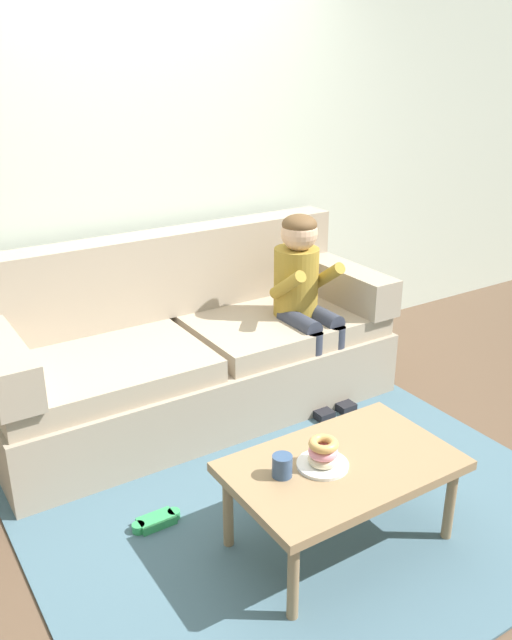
# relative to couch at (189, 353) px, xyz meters

# --- Properties ---
(ground) EXTENTS (10.00, 10.00, 0.00)m
(ground) POSITION_rel_couch_xyz_m (-0.00, -0.85, -0.35)
(ground) COLOR brown
(wall_back) EXTENTS (8.00, 0.10, 2.80)m
(wall_back) POSITION_rel_couch_xyz_m (-0.00, 0.55, 1.05)
(wall_back) COLOR beige
(wall_back) RESTS_ON ground
(area_rug) EXTENTS (2.38, 1.93, 0.01)m
(area_rug) POSITION_rel_couch_xyz_m (-0.00, -1.10, -0.35)
(area_rug) COLOR #476675
(area_rug) RESTS_ON ground
(couch) EXTENTS (2.27, 0.90, 0.99)m
(couch) POSITION_rel_couch_xyz_m (0.00, 0.00, 0.00)
(couch) COLOR tan
(couch) RESTS_ON ground
(coffee_table) EXTENTS (0.93, 0.58, 0.41)m
(coffee_table) POSITION_rel_couch_xyz_m (-0.01, -1.37, 0.01)
(coffee_table) COLOR #937551
(coffee_table) RESTS_ON ground
(person_child) EXTENTS (0.34, 0.58, 1.10)m
(person_child) POSITION_rel_couch_xyz_m (0.64, -0.21, 0.32)
(person_child) COLOR olive
(person_child) RESTS_ON ground
(plate) EXTENTS (0.21, 0.21, 0.01)m
(plate) POSITION_rel_couch_xyz_m (-0.10, -1.35, 0.06)
(plate) COLOR white
(plate) RESTS_ON coffee_table
(donut) EXTENTS (0.15, 0.15, 0.04)m
(donut) POSITION_rel_couch_xyz_m (-0.10, -1.35, 0.09)
(donut) COLOR beige
(donut) RESTS_ON plate
(donut_second) EXTENTS (0.15, 0.15, 0.04)m
(donut_second) POSITION_rel_couch_xyz_m (-0.10, -1.35, 0.12)
(donut_second) COLOR pink
(donut_second) RESTS_ON donut
(donut_third) EXTENTS (0.13, 0.13, 0.04)m
(donut_third) POSITION_rel_couch_xyz_m (-0.10, -1.35, 0.16)
(donut_third) COLOR tan
(donut_third) RESTS_ON donut_second
(mug) EXTENTS (0.08, 0.08, 0.09)m
(mug) POSITION_rel_couch_xyz_m (-0.27, -1.32, 0.10)
(mug) COLOR #334C72
(mug) RESTS_ON coffee_table
(toy_controller) EXTENTS (0.23, 0.09, 0.05)m
(toy_controller) POSITION_rel_couch_xyz_m (-0.62, -0.86, -0.33)
(toy_controller) COLOR #339E56
(toy_controller) RESTS_ON ground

